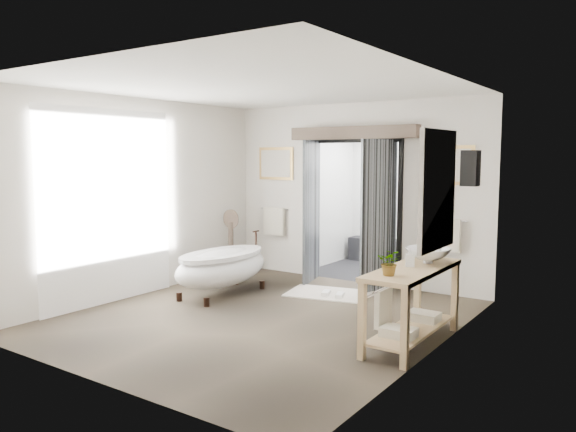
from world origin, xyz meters
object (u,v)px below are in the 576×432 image
object	(u,v)px
basin	(428,255)
vanity	(410,299)
rug	(328,293)
clawfoot_tub	(222,266)

from	to	relation	value
basin	vanity	bearing A→B (deg)	-82.61
rug	basin	distance (m)	2.39
basin	rug	bearing A→B (deg)	167.75
clawfoot_tub	rug	xyz separation A→B (m)	(1.28, 0.93, -0.42)
rug	basin	xyz separation A→B (m)	(1.92, -1.07, 0.93)
clawfoot_tub	rug	bearing A→B (deg)	36.10
clawfoot_tub	vanity	bearing A→B (deg)	-9.06
vanity	basin	bearing A→B (deg)	80.51
vanity	rug	xyz separation A→B (m)	(-1.86, 1.43, -0.50)
clawfoot_tub	rug	distance (m)	1.63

